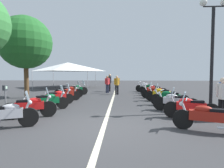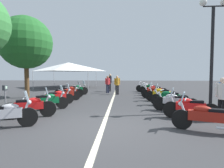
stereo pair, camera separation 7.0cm
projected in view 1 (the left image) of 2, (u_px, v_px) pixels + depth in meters
ground_plane at (103, 128)px, 5.90m from camera, size 80.00×80.00×0.00m
lane_centre_stripe at (111, 103)px, 10.81m from camera, size 20.90×0.16×0.01m
motorcycle_left_row_0 at (6, 115)px, 5.76m from camera, size 1.01×1.93×1.21m
motorcycle_left_row_1 at (31, 106)px, 7.15m from camera, size 1.01×1.95×1.22m
motorcycle_left_row_2 at (47, 101)px, 8.68m from camera, size 1.25×1.89×1.20m
motorcycle_left_row_3 at (57, 97)px, 10.24m from camera, size 1.27×1.79×1.19m
motorcycle_left_row_4 at (66, 94)px, 11.66m from camera, size 1.19×1.79×0.99m
motorcycle_left_row_5 at (69, 91)px, 13.22m from camera, size 1.06×2.03×1.21m
motorcycle_left_row_6 at (76, 89)px, 14.79m from camera, size 1.24×1.80×1.22m
motorcycle_right_row_0 at (209, 117)px, 5.46m from camera, size 1.02×2.06×1.20m
motorcycle_right_row_1 at (190, 107)px, 6.99m from camera, size 0.93×2.01×1.22m
motorcycle_right_row_2 at (175, 102)px, 8.38m from camera, size 1.09×1.98×1.02m
motorcycle_right_row_3 at (169, 97)px, 9.88m from camera, size 0.92×2.05×1.21m
motorcycle_right_row_4 at (161, 94)px, 11.46m from camera, size 0.93×2.01×1.22m
motorcycle_right_row_5 at (155, 92)px, 12.91m from camera, size 0.93×1.98×0.99m
motorcycle_right_row_6 at (154, 90)px, 14.34m from camera, size 1.16×1.98×1.00m
motorcycle_right_row_7 at (150, 89)px, 15.89m from camera, size 1.06×1.91×1.00m
motorcycle_right_row_8 at (146, 87)px, 17.24m from camera, size 1.14×2.04×1.01m
street_lamp_twin_globe at (213, 36)px, 7.98m from camera, size 0.32×1.22×5.10m
parking_meter at (5, 94)px, 7.62m from camera, size 0.20×0.15×1.29m
bystander_0 at (110, 81)px, 17.86m from camera, size 0.53×0.32×1.76m
bystander_1 at (223, 95)px, 6.81m from camera, size 0.42×0.38×1.64m
bystander_2 at (107, 83)px, 16.43m from camera, size 0.37×0.43×1.58m
bystander_3 at (222, 92)px, 8.09m from camera, size 0.53×0.32×1.60m
bystander_4 at (117, 84)px, 15.16m from camera, size 0.32×0.48×1.61m
roadside_tree_0 at (25, 43)px, 12.90m from camera, size 3.79×3.79×5.92m
event_tent at (68, 67)px, 22.71m from camera, size 6.91×6.91×3.20m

